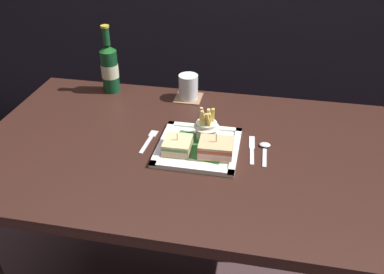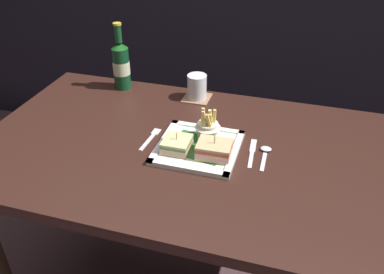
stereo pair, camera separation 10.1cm
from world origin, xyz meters
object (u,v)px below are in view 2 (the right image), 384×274
dining_table (186,181)px  beer_bottle (121,64)px  sandwich_half_left (177,144)px  fork (151,138)px  water_glass (197,88)px  square_plate (198,148)px  sandwich_half_right (214,150)px  fries_cup (208,127)px  knife (252,152)px  spoon (265,152)px

dining_table → beer_bottle: beer_bottle is taller
sandwich_half_left → fork: (-0.11, 0.05, -0.03)m
dining_table → water_glass: water_glass is taller
dining_table → square_plate: size_ratio=5.34×
square_plate → sandwich_half_right: (0.06, -0.03, 0.03)m
dining_table → fries_cup: bearing=39.9°
square_plate → knife: square_plate is taller
sandwich_half_left → water_glass: (-0.04, 0.36, 0.02)m
square_plate → water_glass: (-0.10, 0.33, 0.04)m
sandwich_half_right → fries_cup: fries_cup is taller
sandwich_half_left → spoon: size_ratio=0.70×
dining_table → spoon: size_ratio=10.56×
dining_table → water_glass: (-0.06, 0.32, 0.19)m
dining_table → water_glass: bearing=100.0°
beer_bottle → spoon: 0.69m
sandwich_half_left → beer_bottle: size_ratio=0.34×
fork → knife: (0.33, 0.01, 0.00)m
sandwich_half_right → fries_cup: bearing=116.3°
square_plate → spoon: square_plate is taller
square_plate → beer_bottle: size_ratio=0.95×
fork → spoon: 0.37m
spoon → fork: bearing=-176.8°
fries_cup → knife: bearing=-8.6°
dining_table → sandwich_half_left: 0.18m
sandwich_half_left → fries_cup: (0.07, 0.09, 0.02)m
dining_table → beer_bottle: (-0.37, 0.33, 0.24)m
beer_bottle → spoon: size_ratio=2.08×
square_plate → spoon: size_ratio=1.98×
water_glass → fork: water_glass is taller
sandwich_half_right → water_glass: size_ratio=1.14×
dining_table → square_plate: bearing=-9.7°
dining_table → sandwich_half_left: sandwich_half_left is taller
fries_cup → fork: fries_cup is taller
fries_cup → knife: size_ratio=0.69×
fries_cup → beer_bottle: (-0.43, 0.28, 0.05)m
dining_table → sandwich_half_right: 0.21m
spoon → sandwich_half_right: bearing=-153.9°
fries_cup → knife: 0.16m
beer_bottle → fork: (0.25, -0.32, -0.10)m
square_plate → fries_cup: fries_cup is taller
sandwich_half_right → spoon: size_ratio=0.83×
square_plate → knife: 0.17m
dining_table → knife: knife is taller
square_plate → knife: bearing=11.4°
sandwich_half_right → fries_cup: 0.10m
fries_cup → fork: bearing=-168.2°
sandwich_half_left → spoon: 0.27m
water_glass → knife: (0.26, -0.30, -0.04)m
fries_cup → water_glass: size_ratio=1.18×
square_plate → water_glass: bearing=106.7°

